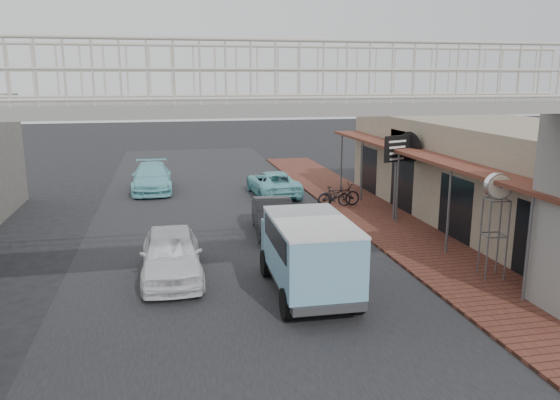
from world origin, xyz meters
name	(u,v)px	position (x,y,z in m)	size (l,w,h in m)	color
ground	(241,282)	(0.00, 0.00, 0.00)	(120.00, 120.00, 0.00)	black
road_strip	(241,282)	(0.00, 0.00, 0.01)	(10.00, 60.00, 0.01)	black
sidewalk	(408,238)	(6.50, 3.00, 0.05)	(3.00, 40.00, 0.10)	brown
shophouse_row	(507,175)	(10.97, 4.00, 2.01)	(7.20, 18.00, 4.00)	gray
footbridge	(266,205)	(0.00, -4.00, 3.18)	(16.40, 2.40, 6.34)	gray
white_hatchback	(171,254)	(-1.92, 0.77, 0.73)	(1.71, 4.26, 1.45)	white
dark_sedan	(274,217)	(1.88, 4.68, 0.65)	(1.37, 3.94, 1.30)	black
angkot_curb	(273,183)	(3.18, 11.36, 0.61)	(2.04, 4.42, 1.23)	#77C9CE
angkot_far	(152,177)	(-2.70, 13.75, 0.70)	(1.96, 4.81, 1.40)	#7FD3DC
angkot_van	(309,246)	(1.64, -1.25, 1.35)	(2.07, 4.39, 2.13)	black
motorcycle_near	(339,195)	(5.50, 8.06, 0.62)	(0.69, 1.97, 1.04)	black
motorcycle_far	(334,196)	(5.30, 8.06, 0.55)	(0.42, 1.50, 0.90)	black
street_clock	(498,191)	(7.04, -1.33, 2.62)	(0.77, 0.67, 3.03)	#59595B
arrow_sign	(413,148)	(7.82, 5.71, 2.93)	(2.12, 1.43, 3.51)	#59595B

